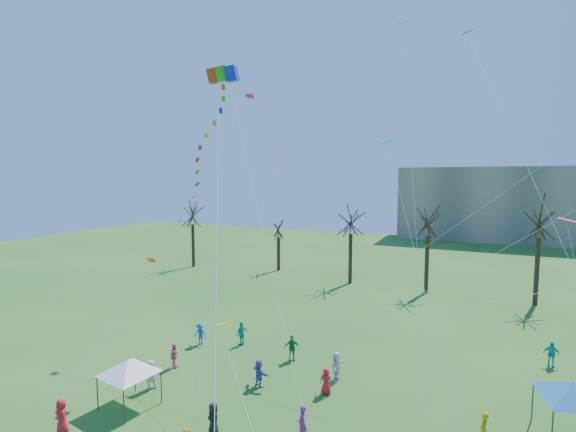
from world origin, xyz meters
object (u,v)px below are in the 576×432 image
at_px(distant_building, 560,205).
at_px(canopy_tent_blue, 573,390).
at_px(canopy_tent_white, 129,366).
at_px(big_box_kite, 207,157).

relative_size(distant_building, canopy_tent_blue, 15.51).
xyz_separation_m(distant_building, canopy_tent_white, (-32.68, -77.81, -5.18)).
bearing_deg(canopy_tent_blue, distant_building, 81.23).
bearing_deg(canopy_tent_white, canopy_tent_blue, 17.53).
relative_size(distant_building, canopy_tent_white, 16.57).
distance_m(distant_building, canopy_tent_white, 84.55).
relative_size(big_box_kite, canopy_tent_blue, 5.34).
height_order(big_box_kite, canopy_tent_white, big_box_kite).
xyz_separation_m(canopy_tent_white, canopy_tent_blue, (21.73, 6.86, 0.18)).
bearing_deg(distant_building, big_box_kite, -110.16).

